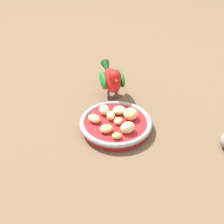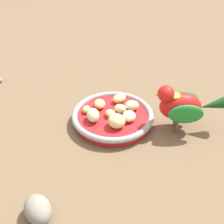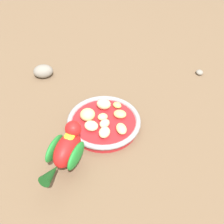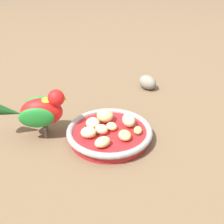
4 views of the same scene
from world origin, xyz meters
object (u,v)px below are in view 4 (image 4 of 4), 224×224
object	(u,v)px
apple_piece_3	(88,132)
rock_large	(148,82)
apple_piece_2	(105,116)
apple_piece_0	(93,123)
apple_piece_4	(125,135)
apple_piece_6	(102,142)
apple_piece_5	(101,129)
apple_piece_7	(138,130)
parrot	(40,110)
feeding_bowl	(109,133)
apple_piece_1	(112,126)
apple_piece_8	(129,120)

from	to	relation	value
apple_piece_3	rock_large	distance (m)	0.34
apple_piece_2	apple_piece_0	bearing A→B (deg)	118.64
apple_piece_4	apple_piece_6	world-z (taller)	apple_piece_6
apple_piece_5	apple_piece_7	size ratio (longest dim) A/B	1.18
apple_piece_5	parrot	distance (m)	0.14
feeding_bowl	parrot	size ratio (longest dim) A/B	1.18
apple_piece_3	feeding_bowl	bearing A→B (deg)	-74.61
apple_piece_2	parrot	bearing A→B (deg)	87.71
apple_piece_0	parrot	world-z (taller)	parrot
apple_piece_1	apple_piece_3	bearing A→B (deg)	108.09
apple_piece_4	apple_piece_6	size ratio (longest dim) A/B	0.93
apple_piece_5	apple_piece_0	bearing A→B (deg)	22.22
parrot	apple_piece_2	bearing A→B (deg)	7.11
apple_piece_4	apple_piece_5	world-z (taller)	apple_piece_5
apple_piece_5	apple_piece_3	bearing A→B (deg)	103.32
apple_piece_1	rock_large	world-z (taller)	rock_large
apple_piece_3	apple_piece_6	size ratio (longest dim) A/B	0.93
feeding_bowl	apple_piece_7	bearing A→B (deg)	-111.20
apple_piece_2	apple_piece_4	bearing A→B (deg)	-161.88
apple_piece_1	apple_piece_3	distance (m)	0.06
apple_piece_0	apple_piece_8	xyz separation A→B (m)	(-0.01, -0.08, 0.00)
apple_piece_3	apple_piece_4	bearing A→B (deg)	-107.81
apple_piece_0	parrot	xyz separation A→B (m)	(0.02, 0.11, 0.03)
apple_piece_2	apple_piece_8	distance (m)	0.06
apple_piece_0	apple_piece_2	distance (m)	0.04
feeding_bowl	apple_piece_4	size ratio (longest dim) A/B	5.70
apple_piece_3	apple_piece_5	bearing A→B (deg)	-76.68
apple_piece_1	apple_piece_4	xyz separation A→B (m)	(-0.04, -0.02, 0.00)
apple_piece_4	apple_piece_8	size ratio (longest dim) A/B	0.89
apple_piece_0	apple_piece_6	world-z (taller)	apple_piece_0
apple_piece_4	apple_piece_6	xyz separation A→B (m)	(-0.01, 0.05, 0.00)
apple_piece_6	apple_piece_7	distance (m)	0.09
apple_piece_4	feeding_bowl	bearing A→B (deg)	34.01
rock_large	apple_piece_6	bearing A→B (deg)	145.60
feeding_bowl	parrot	world-z (taller)	parrot
apple_piece_2	rock_large	world-z (taller)	apple_piece_2
parrot	rock_large	world-z (taller)	parrot
apple_piece_2	apple_piece_4	world-z (taller)	apple_piece_2
apple_piece_1	apple_piece_7	distance (m)	0.06
apple_piece_1	parrot	distance (m)	0.17
apple_piece_0	apple_piece_1	size ratio (longest dim) A/B	1.34
apple_piece_2	apple_piece_3	size ratio (longest dim) A/B	1.17
apple_piece_5	apple_piece_7	world-z (taller)	apple_piece_5
parrot	apple_piece_5	bearing A→B (deg)	-14.38
apple_piece_0	apple_piece_8	bearing A→B (deg)	-99.53
apple_piece_5	apple_piece_6	bearing A→B (deg)	172.89
apple_piece_0	apple_piece_1	xyz separation A→B (m)	(-0.02, -0.04, -0.00)
apple_piece_2	apple_piece_4	size ratio (longest dim) A/B	1.16
apple_piece_0	apple_piece_1	world-z (taller)	apple_piece_0
feeding_bowl	rock_large	distance (m)	0.29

